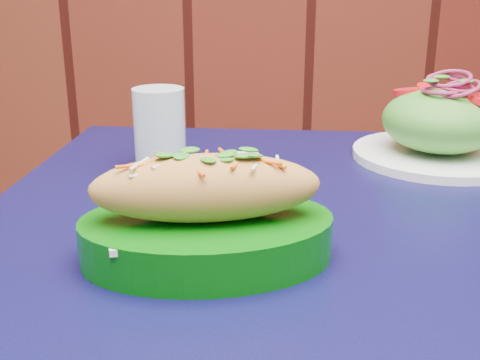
{
  "coord_description": "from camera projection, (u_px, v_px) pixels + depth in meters",
  "views": [
    {
      "loc": [
        -0.6,
        0.98,
        1.0
      ],
      "look_at": [
        -0.6,
        1.54,
        0.81
      ],
      "focal_mm": 45.0,
      "sensor_mm": 36.0,
      "label": 1
    }
  ],
  "objects": [
    {
      "name": "cafe_table",
      "position": [
        336.0,
        296.0,
        0.67
      ],
      "size": [
        0.86,
        0.86,
        0.75
      ],
      "rotation": [
        0.0,
        0.0,
        -0.07
      ],
      "color": "black",
      "rests_on": "ground"
    },
    {
      "name": "banh_mi_basket",
      "position": [
        207.0,
        216.0,
        0.55
      ],
      "size": [
        0.25,
        0.18,
        0.11
      ],
      "rotation": [
        0.0,
        0.0,
        0.12
      ],
      "color": "#065808",
      "rests_on": "cafe_table"
    },
    {
      "name": "salad_plate",
      "position": [
        440.0,
        126.0,
        0.84
      ],
      "size": [
        0.24,
        0.24,
        0.12
      ],
      "rotation": [
        0.0,
        0.0,
        -0.29
      ],
      "color": "white",
      "rests_on": "cafe_table"
    },
    {
      "name": "water_glass",
      "position": [
        160.0,
        130.0,
        0.8
      ],
      "size": [
        0.07,
        0.07,
        0.11
      ],
      "primitive_type": "cylinder",
      "color": "silver",
      "rests_on": "cafe_table"
    }
  ]
}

